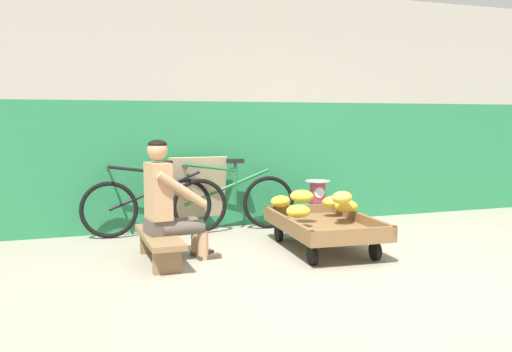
{
  "coord_description": "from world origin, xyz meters",
  "views": [
    {
      "loc": [
        -2.25,
        -3.86,
        1.33
      ],
      "look_at": [
        -0.4,
        1.39,
        0.75
      ],
      "focal_mm": 38.7,
      "sensor_mm": 36.0,
      "label": 1
    }
  ],
  "objects": [
    {
      "name": "sign_board",
      "position": [
        -0.74,
        2.56,
        0.44
      ],
      "size": [
        0.7,
        0.22,
        0.88
      ],
      "color": "#C6B289",
      "rests_on": "ground"
    },
    {
      "name": "low_bench",
      "position": [
        -1.43,
        1.17,
        0.2
      ],
      "size": [
        0.31,
        1.1,
        0.27
      ],
      "color": "olive",
      "rests_on": "ground"
    },
    {
      "name": "plastic_crate",
      "position": [
        0.63,
        2.09,
        0.15
      ],
      "size": [
        0.36,
        0.28,
        0.3
      ],
      "color": "#19847F",
      "rests_on": "ground"
    },
    {
      "name": "vendor_seated",
      "position": [
        -1.35,
        1.18,
        0.57
      ],
      "size": [
        0.71,
        0.53,
        1.14
      ],
      "color": "tan",
      "rests_on": "ground"
    },
    {
      "name": "ground_plane",
      "position": [
        0.0,
        0.0,
        0.0
      ],
      "size": [
        80.0,
        80.0,
        0.0
      ],
      "primitive_type": "plane",
      "color": "gray"
    },
    {
      "name": "back_wall",
      "position": [
        0.0,
        2.76,
        1.45
      ],
      "size": [
        16.0,
        0.3,
        2.91
      ],
      "color": "#287F4C",
      "rests_on": "ground"
    },
    {
      "name": "banana_cart",
      "position": [
        0.22,
        1.09,
        0.24
      ],
      "size": [
        0.93,
        1.49,
        0.36
      ],
      "color": "brown",
      "rests_on": "ground"
    },
    {
      "name": "weighing_scale",
      "position": [
        0.63,
        2.09,
        0.45
      ],
      "size": [
        0.3,
        0.3,
        0.29
      ],
      "color": "#28282D",
      "rests_on": "plastic_crate"
    },
    {
      "name": "bicycle_near_left",
      "position": [
        -1.28,
        2.36,
        0.35
      ],
      "size": [
        1.66,
        0.48,
        0.86
      ],
      "color": "black",
      "rests_on": "ground"
    },
    {
      "name": "banana_pile",
      "position": [
        0.22,
        1.27,
        0.47
      ],
      "size": [
        0.88,
        0.96,
        0.25
      ],
      "color": "gold",
      "rests_on": "banana_cart"
    },
    {
      "name": "bicycle_far_left",
      "position": [
        -0.42,
        2.38,
        0.35
      ],
      "size": [
        1.66,
        0.48,
        0.86
      ],
      "color": "black",
      "rests_on": "ground"
    },
    {
      "name": "shopping_bag",
      "position": [
        0.63,
        1.79,
        0.12
      ],
      "size": [
        0.18,
        0.12,
        0.24
      ],
      "primitive_type": "cube",
      "color": "green",
      "rests_on": "ground"
    }
  ]
}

